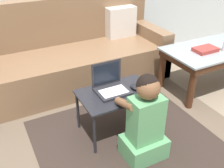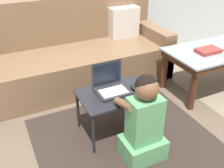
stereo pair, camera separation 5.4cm
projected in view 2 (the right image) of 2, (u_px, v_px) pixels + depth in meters
name	position (u px, v px, depth m)	size (l,w,h in m)	color
ground_plane	(119.00, 139.00, 2.24)	(16.00, 16.00, 0.00)	#7F705B
area_rug	(126.00, 142.00, 2.20)	(2.01, 1.85, 0.01)	brown
couch	(75.00, 56.00, 2.99)	(2.13, 0.81, 0.92)	brown
coffee_table	(219.00, 54.00, 2.81)	(1.16, 0.58, 0.47)	gray
laptop_desk	(117.00, 97.00, 2.17)	(0.62, 0.40, 0.39)	black
laptop	(111.00, 87.00, 2.15)	(0.27, 0.22, 0.23)	#232328
computer_mouse	(135.00, 87.00, 2.19)	(0.07, 0.11, 0.03)	black
person_seated	(144.00, 123.00, 1.92)	(0.32, 0.36, 0.72)	#518E5B
book_on_table	(208.00, 51.00, 2.67)	(0.24, 0.15, 0.04)	#99332D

